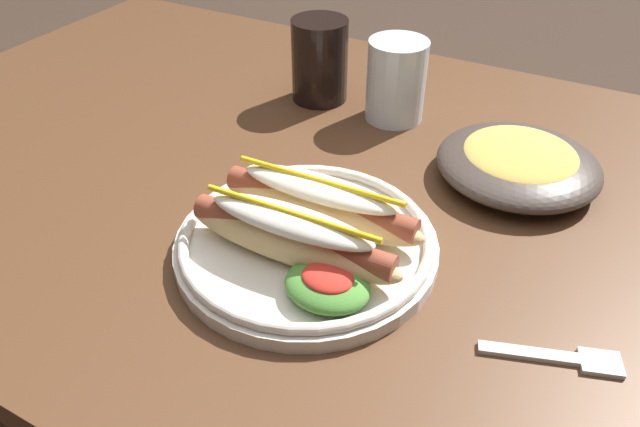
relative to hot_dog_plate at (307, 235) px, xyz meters
The scene contains 6 objects.
dining_table 0.19m from the hot_dog_plate, 104.35° to the left, with size 1.39×0.84×0.74m.
hot_dog_plate is the anchor object (origin of this frame).
fork 0.26m from the hot_dog_plate, ahead, with size 0.12×0.06×0.00m.
soda_cup 0.36m from the hot_dog_plate, 116.22° to the left, with size 0.08×0.08×0.12m, color black.
water_cup 0.32m from the hot_dog_plate, 96.20° to the left, with size 0.08×0.08×0.11m, color silver.
side_bowl 0.29m from the hot_dog_plate, 57.02° to the left, with size 0.20×0.20×0.05m.
Camera 1 is at (0.27, -0.55, 1.15)m, focal length 33.61 mm.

